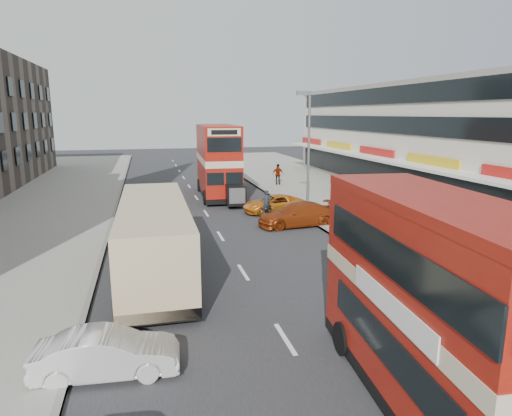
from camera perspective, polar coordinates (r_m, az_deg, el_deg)
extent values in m
plane|color=#28282B|center=(12.56, 6.67, -20.44)|extent=(160.00, 160.00, 0.00)
cube|color=#28282B|center=(30.88, -6.37, -0.68)|extent=(12.00, 90.00, 0.01)
cube|color=gray|center=(34.48, 13.80, 0.49)|extent=(12.00, 90.00, 0.15)
cube|color=gray|center=(31.69, -28.42, -1.62)|extent=(12.00, 90.00, 0.15)
cube|color=gray|center=(30.71, -17.72, -1.12)|extent=(0.20, 90.00, 0.16)
cube|color=gray|center=(32.20, 4.45, 0.01)|extent=(0.20, 90.00, 0.16)
cube|color=beige|center=(39.89, 23.12, 7.81)|extent=(8.00, 46.00, 9.00)
cube|color=black|center=(37.89, 17.84, 3.61)|extent=(0.10, 44.00, 2.40)
cube|color=gray|center=(39.90, 23.67, 14.40)|extent=(8.20, 46.20, 0.40)
cube|color=white|center=(37.29, 16.85, 5.71)|extent=(1.80, 44.00, 0.20)
cylinder|color=slate|center=(29.91, 6.69, 6.65)|extent=(0.16, 0.16, 8.00)
cube|color=slate|center=(29.68, 6.14, 14.36)|extent=(1.00, 0.20, 0.25)
cube|color=black|center=(12.08, 20.45, -20.75)|extent=(3.01, 7.72, 0.33)
cube|color=maroon|center=(11.53, 20.87, -15.98)|extent=(2.99, 7.71, 2.07)
cube|color=beige|center=(11.04, 21.33, -10.55)|extent=(3.04, 7.76, 0.42)
cube|color=maroon|center=(10.68, 21.78, -4.92)|extent=(2.99, 7.71, 1.98)
cube|color=maroon|center=(10.43, 22.23, 0.70)|extent=(3.01, 7.74, 0.24)
cube|color=black|center=(37.12, -4.82, 2.08)|extent=(3.18, 8.95, 0.39)
cube|color=maroon|center=(36.91, -4.86, 4.11)|extent=(3.16, 8.95, 2.43)
cube|color=beige|center=(36.75, -4.89, 6.24)|extent=(3.20, 8.99, 0.50)
cube|color=maroon|center=(36.65, -4.93, 8.30)|extent=(3.16, 8.95, 2.32)
cube|color=maroon|center=(36.59, -4.97, 10.25)|extent=(3.18, 8.97, 0.28)
cube|color=black|center=(32.14, -2.58, 1.68)|extent=(1.39, 1.38, 1.44)
cube|color=black|center=(19.76, -12.67, -6.89)|extent=(2.80, 10.82, 0.43)
cube|color=tan|center=(19.40, -12.83, -3.41)|extent=(2.78, 10.82, 2.81)
imported|color=silver|center=(12.80, -18.42, -17.19)|extent=(3.77, 1.54, 1.22)
imported|color=maroon|center=(27.25, 5.31, -0.84)|extent=(5.03, 2.35, 1.42)
imported|color=orange|center=(30.85, 2.31, 0.51)|extent=(4.58, 2.55, 1.21)
imported|color=gray|center=(26.99, 12.93, -0.45)|extent=(0.81, 0.73, 1.82)
imported|color=gray|center=(42.36, 2.78, 4.32)|extent=(1.13, 0.49, 1.92)
imported|color=gray|center=(28.82, 1.38, -0.64)|extent=(0.78, 1.72, 0.87)
imported|color=#21232A|center=(28.67, 1.39, 0.71)|extent=(0.61, 0.44, 1.56)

